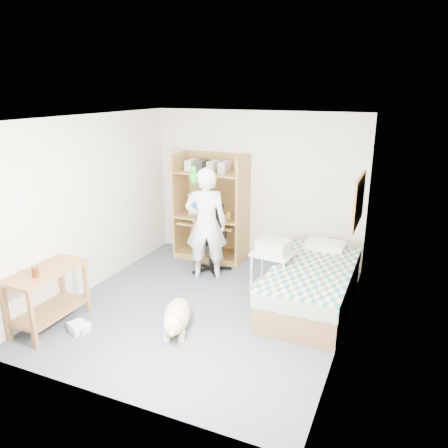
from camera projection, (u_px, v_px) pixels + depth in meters
name	position (u px, v px, depth m)	size (l,w,h in m)	color
floor	(205.00, 307.00, 5.92)	(4.00, 4.00, 0.00)	#474E60
wall_back	(256.00, 187.00, 7.30)	(3.60, 0.02, 2.50)	silver
wall_right	(349.00, 237.00, 4.86)	(0.02, 4.00, 2.50)	silver
wall_left	(91.00, 204.00, 6.23)	(0.02, 4.00, 2.50)	silver
ceiling	(203.00, 118.00, 5.17)	(3.60, 4.00, 0.02)	white
computer_hutch	(212.00, 211.00, 7.46)	(1.20, 0.63, 1.80)	brown
bed	(312.00, 286.00, 5.88)	(1.02, 2.02, 0.66)	brown
side_desk	(47.00, 290.00, 5.31)	(0.50, 1.00, 0.75)	brown
corkboard	(359.00, 201.00, 5.60)	(0.04, 0.94, 0.66)	#916341
office_chair	(211.00, 248.00, 7.05)	(0.60, 0.61, 1.04)	black
person	(206.00, 224.00, 6.61)	(0.63, 0.42, 1.74)	silver
parrot	(194.00, 176.00, 6.48)	(0.13, 0.22, 0.35)	#159125
dog	(177.00, 316.00, 5.34)	(0.56, 0.96, 0.38)	beige
printer_cart	(272.00, 267.00, 6.14)	(0.58, 0.49, 0.65)	silver
printer	(273.00, 246.00, 6.05)	(0.42, 0.32, 0.18)	#B3B4AF
crt_monitor	(203.00, 203.00, 7.49)	(0.42, 0.44, 0.36)	beige
keyboard	(206.00, 222.00, 7.38)	(0.45, 0.16, 0.03)	beige
pencil_cup	(229.00, 215.00, 7.25)	(0.08, 0.08, 0.12)	gold
drink_glass	(35.00, 272.00, 5.03)	(0.08, 0.08, 0.12)	#44200A
floor_box_a	(78.00, 327.00, 5.32)	(0.25, 0.20, 0.10)	silver
floor_box_b	(81.00, 328.00, 5.32)	(0.18, 0.22, 0.08)	#A9AAA5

